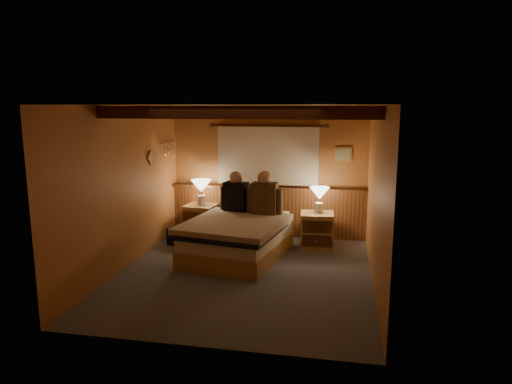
% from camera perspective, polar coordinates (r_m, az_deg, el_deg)
% --- Properties ---
extents(floor, '(4.20, 4.20, 0.00)m').
position_cam_1_polar(floor, '(6.72, -1.42, -10.13)').
color(floor, '#565C66').
rests_on(floor, ground).
extents(ceiling, '(4.20, 4.20, 0.00)m').
position_cam_1_polar(ceiling, '(6.29, -1.52, 10.79)').
color(ceiling, '#BB8D46').
rests_on(ceiling, wall_back).
extents(wall_back, '(3.60, 0.00, 3.60)m').
position_cam_1_polar(wall_back, '(8.43, 1.55, 2.57)').
color(wall_back, '#D38E4B').
rests_on(wall_back, floor).
extents(wall_left, '(0.00, 4.20, 4.20)m').
position_cam_1_polar(wall_left, '(7.00, -16.03, 0.49)').
color(wall_left, '#D38E4B').
rests_on(wall_left, floor).
extents(wall_right, '(0.00, 4.20, 4.20)m').
position_cam_1_polar(wall_right, '(6.27, 14.82, -0.58)').
color(wall_right, '#D38E4B').
rests_on(wall_right, floor).
extents(wall_front, '(3.60, 0.00, 3.60)m').
position_cam_1_polar(wall_front, '(4.42, -7.25, -4.96)').
color(wall_front, '#D38E4B').
rests_on(wall_front, floor).
extents(wainscot, '(3.60, 0.23, 0.94)m').
position_cam_1_polar(wainscot, '(8.50, 1.46, -2.27)').
color(wainscot, brown).
rests_on(wainscot, wall_back).
extents(curtain_window, '(2.18, 0.09, 1.11)m').
position_cam_1_polar(curtain_window, '(8.33, 1.49, 4.69)').
color(curtain_window, '#482112').
rests_on(curtain_window, wall_back).
extents(ceiling_beams, '(3.60, 1.65, 0.16)m').
position_cam_1_polar(ceiling_beams, '(6.43, -1.23, 9.99)').
color(ceiling_beams, '#482112').
rests_on(ceiling_beams, ceiling).
extents(coat_rail, '(0.05, 0.55, 0.24)m').
position_cam_1_polar(coat_rail, '(8.33, -10.83, 5.52)').
color(coat_rail, silver).
rests_on(coat_rail, wall_left).
extents(framed_print, '(0.30, 0.04, 0.25)m').
position_cam_1_polar(framed_print, '(8.26, 10.85, 4.66)').
color(framed_print, tan).
rests_on(framed_print, wall_back).
extents(bed, '(1.69, 2.03, 0.62)m').
position_cam_1_polar(bed, '(7.30, -2.38, -5.76)').
color(bed, tan).
rests_on(bed, floor).
extents(nightstand_left, '(0.60, 0.55, 0.60)m').
position_cam_1_polar(nightstand_left, '(8.53, -6.91, -3.59)').
color(nightstand_left, tan).
rests_on(nightstand_left, floor).
extents(nightstand_right, '(0.59, 0.54, 0.61)m').
position_cam_1_polar(nightstand_right, '(7.88, 7.61, -4.77)').
color(nightstand_right, tan).
rests_on(nightstand_right, floor).
extents(lamp_left, '(0.36, 0.36, 0.47)m').
position_cam_1_polar(lamp_left, '(8.36, -6.87, 0.56)').
color(lamp_left, silver).
rests_on(lamp_left, nightstand_left).
extents(lamp_right, '(0.34, 0.34, 0.44)m').
position_cam_1_polar(lamp_right, '(7.78, 7.94, -0.35)').
color(lamp_right, silver).
rests_on(lamp_right, nightstand_right).
extents(person_left, '(0.57, 0.31, 0.71)m').
position_cam_1_polar(person_left, '(7.80, -2.51, -0.31)').
color(person_left, black).
rests_on(person_left, bed).
extents(person_right, '(0.61, 0.26, 0.74)m').
position_cam_1_polar(person_right, '(7.59, 1.08, -0.49)').
color(person_right, '#49341D').
rests_on(person_right, bed).
extents(duffel_bag, '(0.58, 0.45, 0.37)m').
position_cam_1_polar(duffel_bag, '(8.08, -9.04, -5.46)').
color(duffel_bag, black).
rests_on(duffel_bag, floor).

